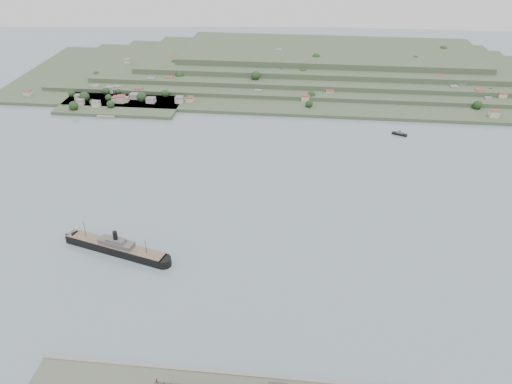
# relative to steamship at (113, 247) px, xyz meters

# --- Properties ---
(ground) EXTENTS (1400.00, 1400.00, 0.00)m
(ground) POSITION_rel_steamship_xyz_m (105.65, 45.74, -4.23)
(ground) COLOR slate
(ground) RESTS_ON ground
(far_peninsula) EXTENTS (760.00, 309.00, 30.00)m
(far_peninsula) POSITION_rel_steamship_xyz_m (133.56, 438.83, 7.65)
(far_peninsula) COLOR #3C5035
(far_peninsula) RESTS_ON ground
(steamship) EXTENTS (93.59, 35.49, 22.93)m
(steamship) POSITION_rel_steamship_xyz_m (0.00, 0.00, 0.00)
(steamship) COLOR black
(steamship) RESTS_ON ground
(ferry_west) EXTENTS (16.66, 7.83, 6.03)m
(ferry_west) POSITION_rel_steamship_xyz_m (-160.94, 270.74, -2.78)
(ferry_west) COLOR black
(ferry_west) RESTS_ON ground
(ferry_east) EXTENTS (17.08, 11.09, 6.25)m
(ferry_east) POSITION_rel_steamship_xyz_m (245.38, 237.10, -2.73)
(ferry_east) COLOR black
(ferry_east) RESTS_ON ground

